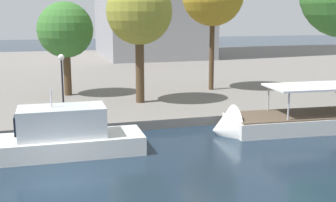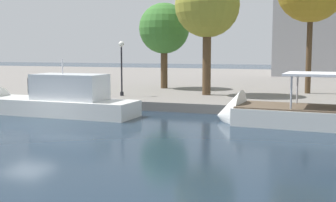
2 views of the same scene
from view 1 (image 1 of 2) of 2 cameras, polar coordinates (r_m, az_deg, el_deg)
name	(u,v)px [view 1 (image 1 of 2)]	position (r m, az deg, el deg)	size (l,w,h in m)	color
ground_plane	(61,181)	(19.96, -13.86, -10.16)	(220.00, 220.00, 0.00)	#192838
dock_promenade	(48,73)	(53.81, -15.49, 3.61)	(120.00, 55.00, 0.60)	slate
motor_yacht_1	(37,143)	(23.35, -16.73, -5.28)	(10.79, 2.91, 4.45)	silver
tour_boat_2	(313,122)	(29.23, 18.49, -2.68)	(14.77, 4.16, 4.03)	silver
lamp_post	(62,77)	(29.22, -13.69, 3.05)	(0.41, 0.41, 4.04)	black
tree_0	(67,29)	(36.43, -13.14, 9.13)	(4.48, 4.48, 7.57)	#4C3823
tree_2	(137,12)	(32.45, -4.12, 11.53)	(4.86, 4.86, 9.19)	#4C3823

